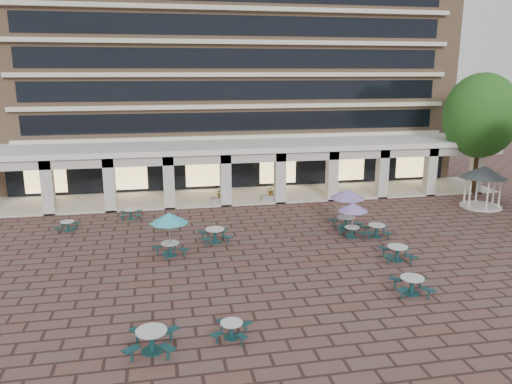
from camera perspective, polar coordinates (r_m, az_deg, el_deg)
ground at (r=27.01m, az=4.61°, el=-8.06°), size 120.00×120.00×0.00m
apartment_building at (r=50.15m, az=-3.28°, el=16.63°), size 40.00×15.50×25.20m
retail_arcade at (r=40.15m, az=-1.00°, el=3.64°), size 42.00×6.60×4.40m
picnic_table_1 at (r=19.78m, az=-2.81°, el=-15.31°), size 1.75×1.75×0.66m
picnic_table_4 at (r=27.65m, az=-9.90°, el=-3.13°), size 2.12×2.12×2.45m
picnic_table_5 at (r=19.24m, az=-11.84°, el=-16.09°), size 2.08×2.08×0.86m
picnic_table_6 at (r=30.88m, az=11.03°, el=-1.86°), size 1.88×1.88×2.18m
picnic_table_7 at (r=24.29m, az=17.39°, el=-9.99°), size 2.06×2.06×0.81m
picnic_table_8 at (r=34.15m, az=-20.75°, el=-3.57°), size 1.54×1.54×0.64m
picnic_table_9 at (r=29.92m, az=-4.72°, el=-4.83°), size 2.02×2.02×0.86m
picnic_table_10 at (r=28.11m, az=15.85°, el=-6.62°), size 2.10×2.10×0.81m
picnic_table_11 at (r=32.40m, az=10.40°, el=-0.39°), size 2.28×2.28×2.64m
picnic_table_12 at (r=35.51m, az=-14.14°, el=-2.37°), size 1.61×1.61×0.72m
picnic_table_13 at (r=31.69m, az=13.62°, el=-4.20°), size 2.00×2.00×0.78m
gazebo at (r=40.69m, az=24.58°, el=1.61°), size 3.36×3.36×3.13m
tree_east_c at (r=44.52m, az=24.33°, el=7.95°), size 5.95×5.95×9.90m
planter_left at (r=38.49m, az=-4.09°, el=-0.68°), size 1.50×0.60×1.22m
planter_right at (r=39.16m, az=1.73°, el=-0.43°), size 1.50×0.72×1.19m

